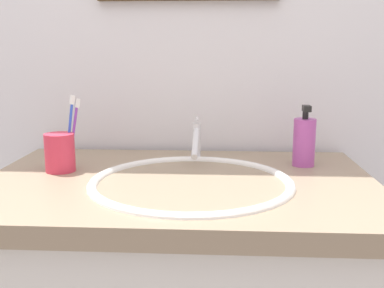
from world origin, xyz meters
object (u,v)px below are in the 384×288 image
object	(u,v)px
faucet	(196,141)
toothbrush_blue	(70,127)
soap_dispenser	(304,141)
toothbrush_cup	(60,152)
toothbrush_purple	(74,129)

from	to	relation	value
faucet	toothbrush_blue	xyz separation A→B (m)	(-0.33, -0.11, 0.06)
soap_dispenser	toothbrush_cup	bearing A→B (deg)	-171.33
toothbrush_blue	faucet	bearing A→B (deg)	19.06
toothbrush_blue	soap_dispenser	size ratio (longest dim) A/B	1.15
toothbrush_cup	soap_dispenser	distance (m)	0.66
faucet	soap_dispenser	world-z (taller)	soap_dispenser
faucet	soap_dispenser	size ratio (longest dim) A/B	1.00
soap_dispenser	toothbrush_purple	bearing A→B (deg)	-173.15
toothbrush_blue	soap_dispenser	distance (m)	0.63
toothbrush_cup	faucet	bearing A→B (deg)	21.26
toothbrush_blue	soap_dispenser	world-z (taller)	toothbrush_blue
faucet	toothbrush_blue	world-z (taller)	toothbrush_blue
faucet	toothbrush_purple	bearing A→B (deg)	-160.67
toothbrush_purple	soap_dispenser	bearing A→B (deg)	6.85
toothbrush_blue	soap_dispenser	bearing A→B (deg)	6.92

